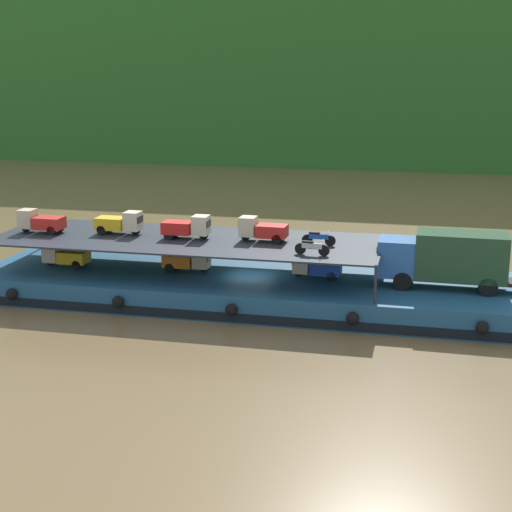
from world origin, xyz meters
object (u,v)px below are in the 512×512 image
Objects in this scene: cargo_barge at (250,289)px; mini_truck_upper_bow at (262,229)px; mini_truck_lower_stern at (65,255)px; mini_truck_upper_stern at (40,221)px; mini_truck_upper_fore at (187,227)px; mini_truck_upper_mid at (120,223)px; motorcycle_upper_port at (312,247)px; mini_truck_lower_aft at (188,260)px; mini_truck_lower_mid at (316,266)px; covered_lorry at (446,258)px; motorcycle_upper_centre at (318,238)px.

cargo_barge is 3.52m from mini_truck_upper_bow.
mini_truck_upper_stern reaches higher than mini_truck_lower_stern.
mini_truck_upper_stern is 1.00× the size of mini_truck_upper_fore.
cargo_barge is at bearing -148.54° from mini_truck_upper_bow.
mini_truck_upper_mid is 1.00× the size of mini_truck_upper_bow.
mini_truck_upper_bow is at bearing 3.67° from mini_truck_lower_stern.
mini_truck_upper_bow is at bearing 141.15° from motorcycle_upper_port.
mini_truck_lower_aft is 7.55m from mini_truck_lower_mid.
covered_lorry reaches higher than motorcycle_upper_centre.
mini_truck_lower_aft is at bearing 4.57° from mini_truck_lower_stern.
motorcycle_upper_port is at bearing -87.01° from mini_truck_lower_mid.
covered_lorry is at bearing -0.25° from motorcycle_upper_centre.
mini_truck_upper_stern reaches higher than motorcycle_upper_centre.
motorcycle_upper_centre is (15.20, 0.41, 1.74)m from mini_truck_lower_stern.
mini_truck_upper_mid reaches higher than mini_truck_lower_aft.
mini_truck_upper_mid is 1.01× the size of mini_truck_upper_fore.
motorcycle_upper_centre is (11.94, -0.37, -0.26)m from mini_truck_upper_mid.
mini_truck_lower_stern is at bearing -178.04° from cargo_barge.
motorcycle_upper_centre is (3.27, -0.35, -0.26)m from mini_truck_upper_bow.
mini_truck_lower_mid is at bearing 1.12° from mini_truck_upper_bow.
mini_truck_upper_stern and mini_truck_upper_fore have the same top height.
mini_truck_lower_mid is at bearing 2.63° from mini_truck_upper_fore.
mini_truck_upper_mid and mini_truck_upper_bow have the same top height.
mini_truck_upper_fore reaches higher than motorcycle_upper_port.
mini_truck_upper_mid is at bearing 176.01° from mini_truck_upper_fore.
cargo_barge is 11.58× the size of mini_truck_upper_fore.
mini_truck_lower_aft is at bearing -2.42° from mini_truck_upper_mid.
mini_truck_lower_stern is 1.00× the size of mini_truck_upper_mid.
mini_truck_upper_mid is 1.46× the size of motorcycle_upper_port.
motorcycle_upper_centre is (3.89, 0.03, 3.18)m from cargo_barge.
motorcycle_upper_port is (0.14, -2.68, 1.74)m from mini_truck_lower_mid.
covered_lorry reaches higher than cargo_barge.
covered_lorry reaches higher than mini_truck_lower_aft.
mini_truck_lower_stern is at bearing -178.45° from motorcycle_upper_centre.
mini_truck_upper_mid and mini_truck_upper_fore have the same top height.
covered_lorry is at bearing 17.72° from motorcycle_upper_port.
mini_truck_lower_mid is 1.01× the size of mini_truck_upper_stern.
cargo_barge is 11.43× the size of mini_truck_upper_bow.
cargo_barge is 11.41m from mini_truck_lower_stern.
mini_truck_upper_bow is (-10.26, 0.38, 1.00)m from covered_lorry.
mini_truck_upper_fore is 1.44× the size of motorcycle_upper_centre.
mini_truck_lower_mid is at bearing 0.23° from mini_truck_upper_mid.
mini_truck_lower_stern is at bearing -175.43° from mini_truck_lower_aft.
motorcycle_upper_centre is (-6.98, 0.03, 0.74)m from covered_lorry.
cargo_barge is at bearing 1.52° from mini_truck_upper_stern.
covered_lorry reaches higher than motorcycle_upper_port.
mini_truck_upper_bow is at bearing 31.46° from cargo_barge.
mini_truck_upper_stern is at bearing -176.94° from mini_truck_upper_bow.
mini_truck_upper_stern and mini_truck_upper_mid have the same top height.
motorcycle_upper_port is (15.18, -1.86, 1.74)m from mini_truck_lower_stern.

